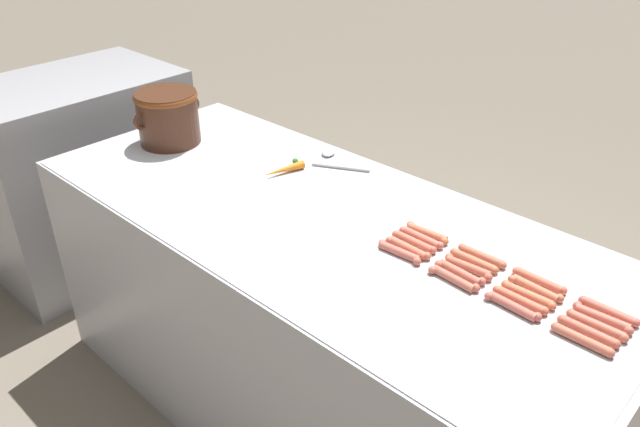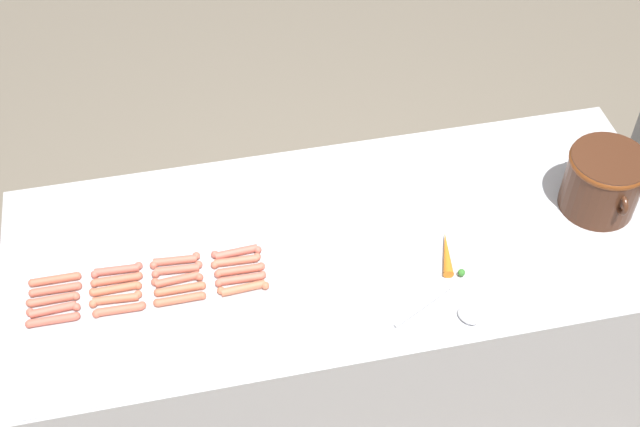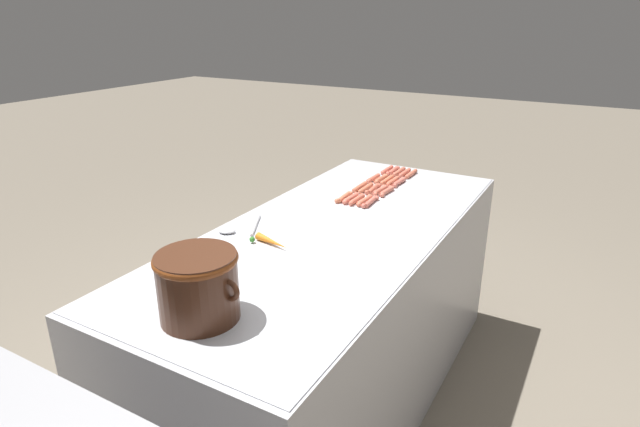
% 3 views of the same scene
% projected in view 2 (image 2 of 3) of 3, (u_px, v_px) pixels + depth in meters
% --- Properties ---
extents(ground_plane, '(20.00, 20.00, 0.00)m').
position_uv_depth(ground_plane, '(340.00, 392.00, 3.30)').
color(ground_plane, '#756B5B').
extents(griddle_counter, '(0.88, 2.10, 0.89)m').
position_uv_depth(griddle_counter, '(343.00, 325.00, 2.97)').
color(griddle_counter, '#BCBCC1').
rests_on(griddle_counter, ground_plane).
extents(hot_dog_0, '(0.02, 0.15, 0.02)m').
position_uv_depth(hot_dog_0, '(55.00, 279.00, 2.52)').
color(hot_dog_0, '#D3684E').
rests_on(hot_dog_0, griddle_counter).
extents(hot_dog_1, '(0.03, 0.15, 0.02)m').
position_uv_depth(hot_dog_1, '(117.00, 270.00, 2.55)').
color(hot_dog_1, '#CA6555').
rests_on(hot_dog_1, griddle_counter).
extents(hot_dog_2, '(0.03, 0.15, 0.02)m').
position_uv_depth(hot_dog_2, '(175.00, 260.00, 2.57)').
color(hot_dog_2, '#CB6954').
rests_on(hot_dog_2, griddle_counter).
extents(hot_dog_3, '(0.03, 0.15, 0.02)m').
position_uv_depth(hot_dog_3, '(236.00, 252.00, 2.60)').
color(hot_dog_3, '#D46756').
rests_on(hot_dog_3, griddle_counter).
extents(hot_dog_4, '(0.03, 0.15, 0.02)m').
position_uv_depth(hot_dog_4, '(55.00, 289.00, 2.50)').
color(hot_dog_4, '#CD6650').
rests_on(hot_dog_4, griddle_counter).
extents(hot_dog_5, '(0.03, 0.15, 0.02)m').
position_uv_depth(hot_dog_5, '(117.00, 279.00, 2.52)').
color(hot_dog_5, '#D5694E').
rests_on(hot_dog_5, griddle_counter).
extents(hot_dog_6, '(0.03, 0.15, 0.02)m').
position_uv_depth(hot_dog_6, '(177.00, 269.00, 2.55)').
color(hot_dog_6, '#CC6A55').
rests_on(hot_dog_6, griddle_counter).
extents(hot_dog_7, '(0.03, 0.15, 0.02)m').
position_uv_depth(hot_dog_7, '(236.00, 261.00, 2.57)').
color(hot_dog_7, '#D16E54').
rests_on(hot_dog_7, griddle_counter).
extents(hot_dog_8, '(0.03, 0.15, 0.02)m').
position_uv_depth(hot_dog_8, '(53.00, 299.00, 2.47)').
color(hot_dog_8, '#CA6952').
rests_on(hot_dog_8, griddle_counter).
extents(hot_dog_9, '(0.03, 0.15, 0.02)m').
position_uv_depth(hot_dog_9, '(116.00, 289.00, 2.50)').
color(hot_dog_9, '#D86E4D').
rests_on(hot_dog_9, griddle_counter).
extents(hot_dog_10, '(0.03, 0.15, 0.02)m').
position_uv_depth(hot_dog_10, '(177.00, 280.00, 2.52)').
color(hot_dog_10, '#CB654E').
rests_on(hot_dog_10, griddle_counter).
extents(hot_dog_11, '(0.03, 0.15, 0.02)m').
position_uv_depth(hot_dog_11, '(240.00, 270.00, 2.55)').
color(hot_dog_11, '#D26750').
rests_on(hot_dog_11, griddle_counter).
extents(hot_dog_12, '(0.03, 0.15, 0.02)m').
position_uv_depth(hot_dog_12, '(53.00, 310.00, 2.45)').
color(hot_dog_12, '#D46855').
rests_on(hot_dog_12, griddle_counter).
extents(hot_dog_13, '(0.03, 0.15, 0.02)m').
position_uv_depth(hot_dog_13, '(116.00, 299.00, 2.47)').
color(hot_dog_13, '#D36F50').
rests_on(hot_dog_13, griddle_counter).
extents(hot_dog_14, '(0.03, 0.15, 0.02)m').
position_uv_depth(hot_dog_14, '(180.00, 289.00, 2.50)').
color(hot_dog_14, '#CF6D4D').
rests_on(hot_dog_14, griddle_counter).
extents(hot_dog_15, '(0.03, 0.15, 0.02)m').
position_uv_depth(hot_dog_15, '(241.00, 279.00, 2.53)').
color(hot_dog_15, '#D66B56').
rests_on(hot_dog_15, griddle_counter).
extents(hot_dog_16, '(0.03, 0.15, 0.02)m').
position_uv_depth(hot_dog_16, '(53.00, 320.00, 2.42)').
color(hot_dog_16, '#D36350').
rests_on(hot_dog_16, griddle_counter).
extents(hot_dog_17, '(0.03, 0.15, 0.02)m').
position_uv_depth(hot_dog_17, '(119.00, 310.00, 2.45)').
color(hot_dog_17, '#D6674E').
rests_on(hot_dog_17, griddle_counter).
extents(hot_dog_18, '(0.03, 0.15, 0.02)m').
position_uv_depth(hot_dog_18, '(180.00, 299.00, 2.47)').
color(hot_dog_18, '#CD6A4C').
rests_on(hot_dog_18, griddle_counter).
extents(hot_dog_19, '(0.03, 0.15, 0.02)m').
position_uv_depth(hot_dog_19, '(243.00, 288.00, 2.50)').
color(hot_dog_19, '#D5714F').
rests_on(hot_dog_19, griddle_counter).
extents(bean_pot, '(0.31, 0.25, 0.21)m').
position_uv_depth(bean_pot, '(604.00, 179.00, 2.66)').
color(bean_pot, '#472616').
rests_on(bean_pot, griddle_counter).
extents(serving_spoon, '(0.16, 0.26, 0.02)m').
position_uv_depth(serving_spoon, '(453.00, 313.00, 2.45)').
color(serving_spoon, '#B7B7BC').
rests_on(serving_spoon, griddle_counter).
extents(carrot, '(0.18, 0.07, 0.03)m').
position_uv_depth(carrot, '(447.00, 254.00, 2.59)').
color(carrot, orange).
rests_on(carrot, griddle_counter).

